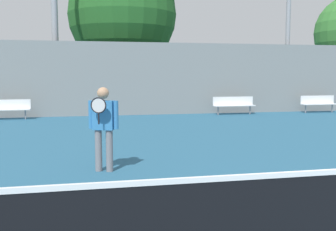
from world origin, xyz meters
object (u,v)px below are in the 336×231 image
object	(u,v)px
tennis_player	(103,123)
tree_green_tall	(123,15)
bench_courtside_far	(5,107)
bench_adjacent_court	(318,102)
bench_courtside_near	(234,103)

from	to	relation	value
tennis_player	tree_green_tall	size ratio (longest dim) A/B	0.21
bench_courtside_far	bench_adjacent_court	bearing A→B (deg)	-0.00
bench_courtside_near	bench_courtside_far	world-z (taller)	same
tennis_player	tree_green_tall	distance (m)	15.31
bench_courtside_far	tree_green_tall	xyz separation A→B (m)	(5.50, 4.73, 4.67)
bench_courtside_far	tree_green_tall	distance (m)	8.63
tennis_player	bench_courtside_far	world-z (taller)	tennis_player
tennis_player	tree_green_tall	world-z (taller)	tree_green_tall
bench_courtside_near	tree_green_tall	world-z (taller)	tree_green_tall
bench_courtside_far	tennis_player	bearing A→B (deg)	-69.47
tennis_player	bench_courtside_near	bearing A→B (deg)	77.45
bench_adjacent_court	tree_green_tall	size ratio (longest dim) A/B	0.23
bench_courtside_near	tree_green_tall	xyz separation A→B (m)	(-4.82, 4.73, 4.67)
tennis_player	bench_adjacent_court	bearing A→B (deg)	62.86
tennis_player	bench_adjacent_court	size ratio (longest dim) A/B	0.92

